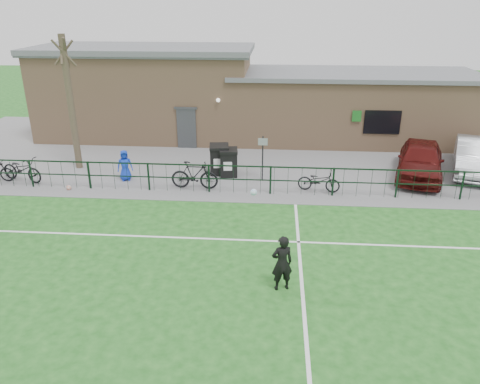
# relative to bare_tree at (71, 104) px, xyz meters

# --- Properties ---
(ground) EXTENTS (90.00, 90.00, 0.00)m
(ground) POSITION_rel_bare_tree_xyz_m (8.00, -10.50, -3.00)
(ground) COLOR #195418
(ground) RESTS_ON ground
(paving_strip) EXTENTS (34.00, 13.00, 0.02)m
(paving_strip) POSITION_rel_bare_tree_xyz_m (8.00, 3.00, -2.99)
(paving_strip) COLOR slate
(paving_strip) RESTS_ON ground
(pitch_line_touch) EXTENTS (28.00, 0.10, 0.01)m
(pitch_line_touch) POSITION_rel_bare_tree_xyz_m (8.00, -2.70, -3.00)
(pitch_line_touch) COLOR white
(pitch_line_touch) RESTS_ON ground
(pitch_line_mid) EXTENTS (28.00, 0.10, 0.01)m
(pitch_line_mid) POSITION_rel_bare_tree_xyz_m (8.00, -6.50, -3.00)
(pitch_line_mid) COLOR white
(pitch_line_mid) RESTS_ON ground
(pitch_line_perp) EXTENTS (0.10, 16.00, 0.01)m
(pitch_line_perp) POSITION_rel_bare_tree_xyz_m (10.00, -10.50, -3.00)
(pitch_line_perp) COLOR white
(pitch_line_perp) RESTS_ON ground
(perimeter_fence) EXTENTS (28.00, 0.10, 1.20)m
(perimeter_fence) POSITION_rel_bare_tree_xyz_m (8.00, -2.50, -2.40)
(perimeter_fence) COLOR black
(perimeter_fence) RESTS_ON ground
(bare_tree) EXTENTS (0.30, 0.30, 6.00)m
(bare_tree) POSITION_rel_bare_tree_xyz_m (0.00, 0.00, 0.00)
(bare_tree) COLOR #413528
(bare_tree) RESTS_ON ground
(wheelie_bin_left) EXTENTS (0.91, 1.01, 1.22)m
(wheelie_bin_left) POSITION_rel_bare_tree_xyz_m (6.66, -0.23, -2.37)
(wheelie_bin_left) COLOR black
(wheelie_bin_left) RESTS_ON paving_strip
(wheelie_bin_right) EXTENTS (0.83, 0.92, 1.13)m
(wheelie_bin_right) POSITION_rel_bare_tree_xyz_m (7.11, -0.48, -2.42)
(wheelie_bin_right) COLOR black
(wheelie_bin_right) RESTS_ON paving_strip
(sign_post) EXTENTS (0.08, 0.08, 2.00)m
(sign_post) POSITION_rel_bare_tree_xyz_m (8.63, -1.05, -1.98)
(sign_post) COLOR black
(sign_post) RESTS_ON paving_strip
(car_maroon) EXTENTS (3.11, 4.98, 1.58)m
(car_maroon) POSITION_rel_bare_tree_xyz_m (15.54, -0.04, -2.19)
(car_maroon) COLOR #490E0D
(car_maroon) RESTS_ON paving_strip
(car_silver) EXTENTS (3.00, 4.88, 1.52)m
(car_silver) POSITION_rel_bare_tree_xyz_m (18.13, 0.73, -2.22)
(car_silver) COLOR #A5A8AC
(car_silver) RESTS_ON paving_strip
(bicycle_c) EXTENTS (2.19, 1.32, 1.08)m
(bicycle_c) POSITION_rel_bare_tree_xyz_m (-1.72, -1.91, -2.44)
(bicycle_c) COLOR black
(bicycle_c) RESTS_ON paving_strip
(bicycle_d) EXTENTS (1.99, 0.64, 1.18)m
(bicycle_d) POSITION_rel_bare_tree_xyz_m (5.85, -2.17, -2.39)
(bicycle_d) COLOR black
(bicycle_d) RESTS_ON paving_strip
(bicycle_e) EXTENTS (1.80, 0.91, 0.90)m
(bicycle_e) POSITION_rel_bare_tree_xyz_m (10.97, -2.07, -2.53)
(bicycle_e) COLOR black
(bicycle_e) RESTS_ON paving_strip
(spectator_child) EXTENTS (0.77, 0.63, 1.35)m
(spectator_child) POSITION_rel_bare_tree_xyz_m (2.68, -1.44, -2.31)
(spectator_child) COLOR #1435BD
(spectator_child) RESTS_ON paving_strip
(goalkeeper_kick) EXTENTS (1.37, 3.47, 1.67)m
(goalkeeper_kick) POSITION_rel_bare_tree_xyz_m (9.39, -9.11, -2.17)
(goalkeeper_kick) COLOR black
(goalkeeper_kick) RESTS_ON ground
(ball_ground) EXTENTS (0.21, 0.21, 0.21)m
(ball_ground) POSITION_rel_bare_tree_xyz_m (0.65, -2.72, -2.90)
(ball_ground) COLOR silver
(ball_ground) RESTS_ON ground
(clubhouse) EXTENTS (24.25, 5.40, 4.96)m
(clubhouse) POSITION_rel_bare_tree_xyz_m (7.12, 6.00, -0.78)
(clubhouse) COLOR tan
(clubhouse) RESTS_ON ground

